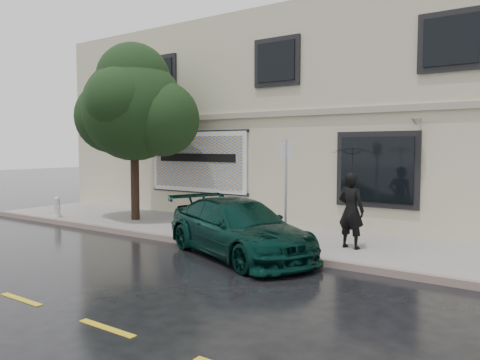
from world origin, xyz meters
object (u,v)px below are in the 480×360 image
Objects in this scene: pedestrian at (351,210)px; fire_hydrant at (57,207)px; car at (238,228)px; street_tree at (134,110)px.

pedestrian reaches higher than fire_hydrant.
car reaches higher than fire_hydrant.
fire_hydrant is at bearing -154.52° from street_tree.
fire_hydrant is at bearing 108.45° from car.
fire_hydrant is (-10.17, -1.07, -0.56)m from pedestrian.
street_tree reaches higher than car.
pedestrian is 0.34× the size of street_tree.
car is 8.08m from fire_hydrant.
fire_hydrant is (-8.05, 0.60, -0.16)m from car.
pedestrian is at bearing -1.15° from street_tree.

